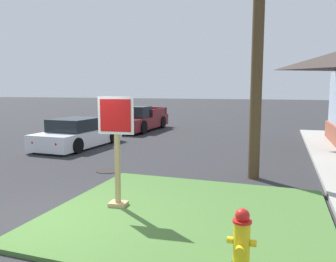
% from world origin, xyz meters
% --- Properties ---
extents(ground_plane, '(160.00, 160.00, 0.00)m').
position_xyz_m(ground_plane, '(0.00, 0.00, 0.00)').
color(ground_plane, '#2B2B2D').
extents(grass_corner_patch, '(5.25, 4.74, 0.08)m').
position_xyz_m(grass_corner_patch, '(2.41, 1.21, 0.04)').
color(grass_corner_patch, '#477033').
rests_on(grass_corner_patch, ground).
extents(fire_hydrant, '(0.38, 0.34, 0.86)m').
position_xyz_m(fire_hydrant, '(3.64, -0.59, 0.48)').
color(fire_hydrant, black).
rests_on(fire_hydrant, grass_corner_patch).
extents(stop_sign, '(0.75, 0.31, 2.26)m').
position_xyz_m(stop_sign, '(0.95, 1.09, 1.20)').
color(stop_sign, tan).
rests_on(stop_sign, grass_corner_patch).
extents(manhole_cover, '(0.70, 0.70, 0.02)m').
position_xyz_m(manhole_cover, '(-0.88, 3.93, 0.01)').
color(manhole_cover, black).
rests_on(manhole_cover, ground).
extents(parked_sedan_white, '(2.05, 4.42, 1.25)m').
position_xyz_m(parked_sedan_white, '(-4.20, 7.33, 0.54)').
color(parked_sedan_white, silver).
rests_on(parked_sedan_white, ground).
extents(pickup_truck_maroon, '(2.22, 5.13, 1.48)m').
position_xyz_m(pickup_truck_maroon, '(-4.14, 13.46, 0.62)').
color(pickup_truck_maroon, maroon).
rests_on(pickup_truck_maroon, ground).
extents(utility_pole, '(1.42, 0.31, 8.97)m').
position_xyz_m(utility_pole, '(3.39, 4.54, 4.63)').
color(utility_pole, '#4C3823').
rests_on(utility_pole, ground).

